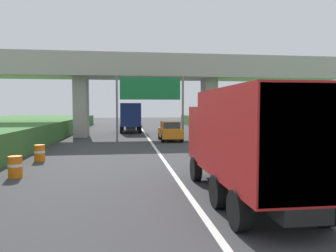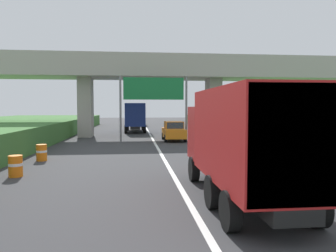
# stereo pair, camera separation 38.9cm
# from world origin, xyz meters

# --- Properties ---
(lane_centre_stripe) EXTENTS (0.20, 99.68, 0.01)m
(lane_centre_stripe) POSITION_xyz_m (0.00, 29.84, 0.00)
(lane_centre_stripe) COLOR white
(lane_centre_stripe) RESTS_ON ground
(overpass_bridge) EXTENTS (40.00, 4.80, 8.11)m
(overpass_bridge) POSITION_xyz_m (0.00, 37.30, 6.16)
(overpass_bridge) COLOR #ADA89E
(overpass_bridge) RESTS_ON ground
(overhead_highway_sign) EXTENTS (5.88, 0.18, 5.61)m
(overhead_highway_sign) POSITION_xyz_m (0.00, 32.25, 4.17)
(overhead_highway_sign) COLOR slate
(overhead_highway_sign) RESTS_ON ground
(truck_silver) EXTENTS (2.44, 7.30, 3.44)m
(truck_silver) POSITION_xyz_m (-1.46, 59.96, 1.93)
(truck_silver) COLOR black
(truck_silver) RESTS_ON ground
(truck_red) EXTENTS (2.44, 7.30, 3.44)m
(truck_red) POSITION_xyz_m (1.65, 14.43, 1.93)
(truck_red) COLOR black
(truck_red) RESTS_ON ground
(truck_blue) EXTENTS (2.44, 7.30, 3.44)m
(truck_blue) POSITION_xyz_m (-1.60, 43.34, 1.93)
(truck_blue) COLOR black
(truck_blue) RESTS_ON ground
(car_orange) EXTENTS (1.86, 4.10, 1.72)m
(car_orange) POSITION_xyz_m (1.77, 32.52, 0.86)
(car_orange) COLOR orange
(car_orange) RESTS_ON ground
(construction_barrel_3) EXTENTS (0.57, 0.57, 0.90)m
(construction_barrel_3) POSITION_xyz_m (-6.63, 18.77, 0.46)
(construction_barrel_3) COLOR orange
(construction_barrel_3) RESTS_ON ground
(construction_barrel_4) EXTENTS (0.57, 0.57, 0.90)m
(construction_barrel_4) POSITION_xyz_m (-6.72, 22.80, 0.46)
(construction_barrel_4) COLOR orange
(construction_barrel_4) RESTS_ON ground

